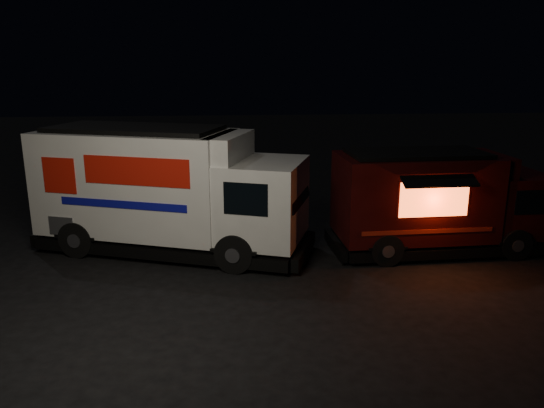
{
  "coord_description": "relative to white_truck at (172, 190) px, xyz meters",
  "views": [
    {
      "loc": [
        -0.75,
        -11.81,
        5.04
      ],
      "look_at": [
        0.41,
        2.0,
        1.3
      ],
      "focal_mm": 35.0,
      "sensor_mm": 36.0,
      "label": 1
    }
  ],
  "objects": [
    {
      "name": "ground",
      "position": [
        2.27,
        -2.19,
        -1.69
      ],
      "size": [
        80.0,
        80.0,
        0.0
      ],
      "primitive_type": "plane",
      "color": "black",
      "rests_on": "ground"
    },
    {
      "name": "red_truck",
      "position": [
        7.23,
        -0.6,
        -0.31
      ],
      "size": [
        6.01,
        2.4,
        2.76
      ],
      "primitive_type": null,
      "rotation": [
        0.0,
        0.0,
        0.04
      ],
      "color": "#340909",
      "rests_on": "ground"
    },
    {
      "name": "white_truck",
      "position": [
        0.0,
        0.0,
        0.0
      ],
      "size": [
        7.86,
        4.83,
        3.37
      ],
      "primitive_type": null,
      "rotation": [
        0.0,
        0.0,
        -0.33
      ],
      "color": "silver",
      "rests_on": "ground"
    }
  ]
}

